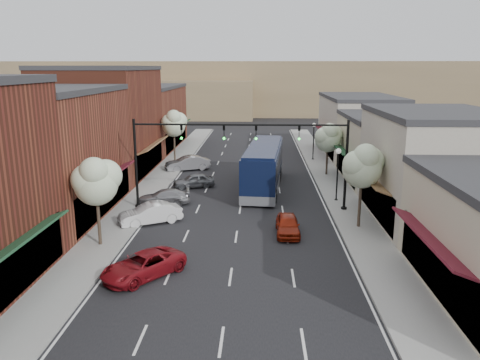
# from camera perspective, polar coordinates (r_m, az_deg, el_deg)

# --- Properties ---
(ground) EXTENTS (160.00, 160.00, 0.00)m
(ground) POSITION_cam_1_polar(r_m,az_deg,el_deg) (28.86, -0.66, -8.32)
(ground) COLOR black
(ground) RESTS_ON ground
(sidewalk_left) EXTENTS (2.80, 73.00, 0.15)m
(sidewalk_left) POSITION_cam_1_polar(r_m,az_deg,el_deg) (47.52, -9.63, 0.40)
(sidewalk_left) COLOR gray
(sidewalk_left) RESTS_ON ground
(sidewalk_right) EXTENTS (2.80, 73.00, 0.15)m
(sidewalk_right) POSITION_cam_1_polar(r_m,az_deg,el_deg) (47.00, 10.84, 0.20)
(sidewalk_right) COLOR gray
(sidewalk_right) RESTS_ON ground
(curb_left) EXTENTS (0.25, 73.00, 0.17)m
(curb_left) POSITION_cam_1_polar(r_m,az_deg,el_deg) (47.25, -7.97, 0.38)
(curb_left) COLOR gray
(curb_left) RESTS_ON ground
(curb_right) EXTENTS (0.25, 73.00, 0.17)m
(curb_right) POSITION_cam_1_polar(r_m,az_deg,el_deg) (46.81, 9.14, 0.22)
(curb_right) COLOR gray
(curb_right) RESTS_ON ground
(bldg_left_midnear) EXTENTS (10.14, 14.10, 9.40)m
(bldg_left_midnear) POSITION_cam_1_polar(r_m,az_deg,el_deg) (36.81, -22.89, 2.96)
(bldg_left_midnear) COLOR brown
(bldg_left_midnear) RESTS_ON ground
(bldg_left_midfar) EXTENTS (10.14, 14.10, 10.90)m
(bldg_left_midfar) POSITION_cam_1_polar(r_m,az_deg,el_deg) (49.59, -16.18, 6.85)
(bldg_left_midfar) COLOR maroon
(bldg_left_midfar) RESTS_ON ground
(bldg_left_far) EXTENTS (10.14, 18.10, 8.40)m
(bldg_left_far) POSITION_cam_1_polar(r_m,az_deg,el_deg) (65.00, -11.67, 7.49)
(bldg_left_far) COLOR brown
(bldg_left_far) RESTS_ON ground
(bldg_right_midnear) EXTENTS (9.14, 12.10, 7.90)m
(bldg_right_midnear) POSITION_cam_1_polar(r_m,az_deg,el_deg) (35.62, 22.50, 1.44)
(bldg_right_midnear) COLOR #AEA795
(bldg_right_midnear) RESTS_ON ground
(bldg_right_midfar) EXTENTS (9.14, 12.10, 6.40)m
(bldg_right_midfar) POSITION_cam_1_polar(r_m,az_deg,el_deg) (47.00, 17.51, 3.66)
(bldg_right_midfar) COLOR #B5AB90
(bldg_right_midfar) RESTS_ON ground
(bldg_right_far) EXTENTS (9.14, 16.10, 7.40)m
(bldg_right_far) POSITION_cam_1_polar(r_m,az_deg,el_deg) (60.42, 14.18, 6.43)
(bldg_right_far) COLOR #AEA795
(bldg_right_far) RESTS_ON ground
(hill_far) EXTENTS (120.00, 30.00, 12.00)m
(hill_far) POSITION_cam_1_polar(r_m,az_deg,el_deg) (116.84, 1.72, 11.26)
(hill_far) COLOR #7A6647
(hill_far) RESTS_ON ground
(hill_near) EXTENTS (50.00, 20.00, 8.00)m
(hill_near) POSITION_cam_1_polar(r_m,az_deg,el_deg) (108.24, -11.92, 9.73)
(hill_near) COLOR #7A6647
(hill_near) RESTS_ON ground
(signal_mast_right) EXTENTS (8.22, 0.46, 7.00)m
(signal_mast_right) POSITION_cam_1_polar(r_m,az_deg,el_deg) (35.52, 9.12, 3.46)
(signal_mast_right) COLOR black
(signal_mast_right) RESTS_ON ground
(signal_mast_left) EXTENTS (8.22, 0.46, 7.00)m
(signal_mast_left) POSITION_cam_1_polar(r_m,az_deg,el_deg) (35.98, -8.99, 3.59)
(signal_mast_left) COLOR black
(signal_mast_left) RESTS_ON ground
(tree_right_near) EXTENTS (2.85, 2.65, 5.95)m
(tree_right_near) POSITION_cam_1_polar(r_m,az_deg,el_deg) (32.07, 14.77, 1.78)
(tree_right_near) COLOR #47382B
(tree_right_near) RESTS_ON ground
(tree_right_far) EXTENTS (2.85, 2.65, 5.43)m
(tree_right_far) POSITION_cam_1_polar(r_m,az_deg,el_deg) (47.67, 10.74, 5.19)
(tree_right_far) COLOR #47382B
(tree_right_far) RESTS_ON ground
(tree_left_near) EXTENTS (2.85, 2.65, 5.69)m
(tree_left_near) POSITION_cam_1_polar(r_m,az_deg,el_deg) (29.14, -17.13, -0.01)
(tree_left_near) COLOR #47382B
(tree_left_near) RESTS_ON ground
(tree_left_far) EXTENTS (2.85, 2.65, 6.13)m
(tree_left_far) POSITION_cam_1_polar(r_m,az_deg,el_deg) (53.92, -8.04, 6.90)
(tree_left_far) COLOR #47382B
(tree_left_far) RESTS_ON ground
(lamp_post_near) EXTENTS (0.44, 0.44, 4.44)m
(lamp_post_near) POSITION_cam_1_polar(r_m,az_deg,el_deg) (38.56, 11.83, 1.69)
(lamp_post_near) COLOR black
(lamp_post_near) RESTS_ON ground
(lamp_post_far) EXTENTS (0.44, 0.44, 4.44)m
(lamp_post_far) POSITION_cam_1_polar(r_m,az_deg,el_deg) (55.65, 8.97, 5.41)
(lamp_post_far) COLOR black
(lamp_post_far) RESTS_ON ground
(coach_bus) EXTENTS (3.93, 13.20, 3.97)m
(coach_bus) POSITION_cam_1_polar(r_m,az_deg,el_deg) (42.34, 2.91, 1.71)
(coach_bus) COLOR black
(coach_bus) RESTS_ON ground
(red_hatchback) EXTENTS (1.53, 3.79, 1.29)m
(red_hatchback) POSITION_cam_1_polar(r_m,az_deg,el_deg) (31.11, 5.82, -5.47)
(red_hatchback) COLOR maroon
(red_hatchback) RESTS_ON ground
(parked_car_a) EXTENTS (4.59, 4.93, 1.29)m
(parked_car_a) POSITION_cam_1_polar(r_m,az_deg,el_deg) (25.47, -11.71, -10.14)
(parked_car_a) COLOR maroon
(parked_car_a) RESTS_ON ground
(parked_car_b) EXTENTS (4.59, 3.45, 1.45)m
(parked_car_b) POSITION_cam_1_polar(r_m,az_deg,el_deg) (33.64, -10.89, -4.04)
(parked_car_b) COLOR silver
(parked_car_b) RESTS_ON ground
(parked_car_c) EXTENTS (4.39, 2.32, 1.21)m
(parked_car_c) POSITION_cam_1_polar(r_m,az_deg,el_deg) (38.07, -9.29, -2.07)
(parked_car_c) COLOR gray
(parked_car_c) RESTS_ON ground
(parked_car_d) EXTENTS (4.06, 2.59, 1.29)m
(parked_car_d) POSITION_cam_1_polar(r_m,az_deg,el_deg) (43.03, -5.67, -0.08)
(parked_car_d) COLOR slate
(parked_car_d) RESTS_ON ground
(parked_car_e) EXTENTS (4.98, 3.34, 1.55)m
(parked_car_e) POSITION_cam_1_polar(r_m,az_deg,el_deg) (50.26, -6.41, 2.04)
(parked_car_e) COLOR #96969B
(parked_car_e) RESTS_ON ground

